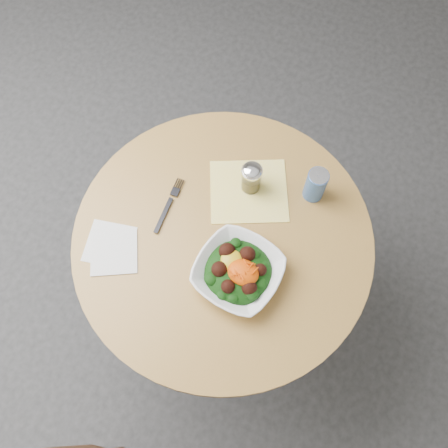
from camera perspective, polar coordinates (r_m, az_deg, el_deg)
name	(u,v)px	position (r m, az deg, el deg)	size (l,w,h in m)	color
ground	(223,300)	(2.20, -0.09, -8.72)	(6.00, 6.00, 0.00)	#29292C
table	(223,259)	(1.67, -0.12, -4.04)	(0.90, 0.90, 0.75)	black
cloth_napkin	(249,191)	(1.55, 2.84, 3.79)	(0.24, 0.22, 0.00)	yellow
paper_napkins	(112,248)	(1.51, -12.71, -2.72)	(0.20, 0.19, 0.00)	white
salad_bowl	(238,272)	(1.41, 1.63, -5.46)	(0.27, 0.27, 0.09)	white
fork	(169,203)	(1.53, -6.27, 2.35)	(0.03, 0.19, 0.00)	black
spice_shaker	(251,178)	(1.51, 3.15, 5.29)	(0.06, 0.06, 0.11)	silver
beverage_can	(316,185)	(1.51, 10.43, 4.43)	(0.06, 0.06, 0.12)	#0D2F98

